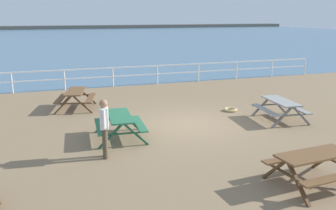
{
  "coord_description": "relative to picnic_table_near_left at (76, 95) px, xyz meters",
  "views": [
    {
      "loc": [
        -4.71,
        -11.49,
        3.85
      ],
      "look_at": [
        -0.78,
        -0.1,
        0.8
      ],
      "focal_mm": 38.14,
      "sensor_mm": 36.0,
      "label": 1
    }
  ],
  "objects": [
    {
      "name": "picnic_table_far_left",
      "position": [
        7.07,
        -4.29,
        0.0
      ],
      "size": [
        1.7,
        1.94,
        0.8
      ],
      "rotation": [
        0.0,
        0.0,
        1.47
      ],
      "color": "gray",
      "rests_on": "ground"
    },
    {
      "name": "picnic_table_near_left",
      "position": [
        0.0,
        0.0,
        0.0
      ],
      "size": [
        1.88,
        2.1,
        0.8
      ],
      "rotation": [
        0.0,
        0.0,
        1.34
      ],
      "color": "brown",
      "rests_on": "ground"
    },
    {
      "name": "visitor",
      "position": [
        0.3,
        -5.74,
        0.36
      ],
      "size": [
        0.29,
        0.52,
        1.66
      ],
      "rotation": [
        0.0,
        0.0,
        6.08
      ],
      "color": "#4C4233",
      "rests_on": "ground"
    },
    {
      "name": "picnic_table_seaward",
      "position": [
        4.57,
        -8.95,
        0.0
      ],
      "size": [
        1.9,
        1.65,
        0.8
      ],
      "rotation": [
        0.0,
        0.0,
        0.07
      ],
      "color": "brown",
      "rests_on": "ground"
    },
    {
      "name": "ground_plane",
      "position": [
        3.63,
        -3.58,
        -0.68
      ],
      "size": [
        30.0,
        24.0,
        0.2
      ],
      "primitive_type": "cube",
      "color": "#846B4C"
    },
    {
      "name": "seaward_railing",
      "position": [
        3.63,
        4.17,
        0.18
      ],
      "size": [
        23.07,
        0.07,
        1.08
      ],
      "color": "white",
      "rests_on": "ground"
    },
    {
      "name": "distant_shoreline",
      "position": [
        3.63,
        92.17,
        -0.58
      ],
      "size": [
        142.0,
        6.0,
        1.8
      ],
      "primitive_type": "cube",
      "color": "#4C4C47",
      "rests_on": "ground"
    },
    {
      "name": "sea_band",
      "position": [
        3.63,
        49.17,
        -0.58
      ],
      "size": [
        142.0,
        90.0,
        0.01
      ],
      "primitive_type": "cube",
      "color": "#476B84",
      "rests_on": "ground"
    },
    {
      "name": "rope_coil",
      "position": [
        5.99,
        -2.47,
        -0.53
      ],
      "size": [
        0.55,
        0.55,
        0.11
      ],
      "primitive_type": "torus",
      "color": "tan",
      "rests_on": "ground"
    },
    {
      "name": "picnic_table_far_right",
      "position": [
        1.0,
        -4.32,
        0.0
      ],
      "size": [
        1.66,
        1.91,
        0.8
      ],
      "rotation": [
        0.0,
        0.0,
        1.49
      ],
      "color": "#286B47",
      "rests_on": "ground"
    }
  ]
}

